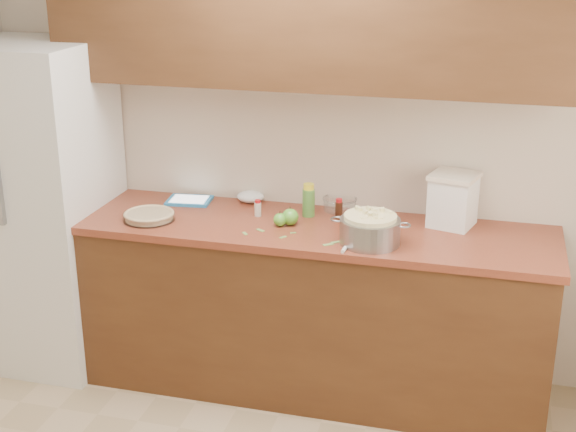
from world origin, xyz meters
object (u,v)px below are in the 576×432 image
(pie, at_px, (149,216))
(flour_canister, at_px, (453,199))
(colander, at_px, (370,230))
(tablet, at_px, (189,200))

(pie, relative_size, flour_canister, 0.98)
(pie, xyz_separation_m, flour_canister, (1.52, 0.32, 0.12))
(colander, height_order, flour_canister, flour_canister)
(flour_canister, relative_size, tablet, 1.07)
(flour_canister, xyz_separation_m, tablet, (-1.43, 0.01, -0.13))
(pie, relative_size, tablet, 1.05)
(pie, height_order, tablet, pie)
(flour_canister, bearing_deg, tablet, 179.77)
(pie, xyz_separation_m, tablet, (0.09, 0.33, -0.01))
(pie, relative_size, colander, 0.69)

